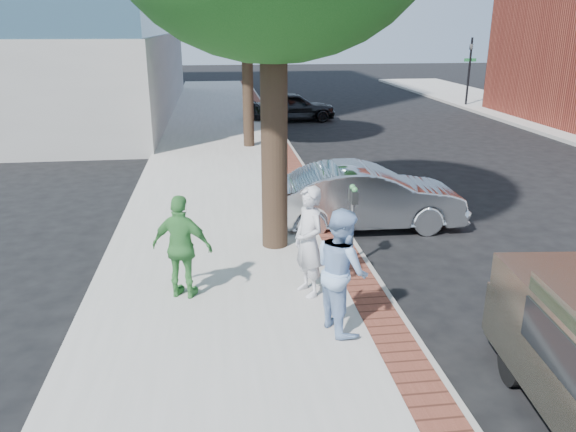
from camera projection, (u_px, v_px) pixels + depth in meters
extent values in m
plane|color=black|center=(320.00, 290.00, 9.88)|extent=(120.00, 120.00, 0.00)
cube|color=#9E9991|center=(225.00, 175.00, 17.18)|extent=(5.00, 60.00, 0.15)
cube|color=brown|center=(296.00, 170.00, 17.42)|extent=(0.60, 60.00, 0.01)
cube|color=gray|center=(307.00, 173.00, 17.49)|extent=(0.10, 60.00, 0.15)
cylinder|color=black|center=(263.00, 75.00, 30.03)|extent=(0.12, 0.12, 3.80)
imported|color=black|center=(262.00, 54.00, 29.67)|extent=(0.18, 0.15, 0.90)
cube|color=#1E7238|center=(263.00, 62.00, 29.80)|extent=(0.70, 0.03, 0.18)
cylinder|color=black|center=(469.00, 73.00, 31.43)|extent=(0.12, 0.12, 3.80)
imported|color=black|center=(471.00, 52.00, 31.08)|extent=(0.18, 0.15, 0.90)
cube|color=#1E7238|center=(470.00, 60.00, 31.21)|extent=(0.70, 0.03, 0.18)
cylinder|color=black|center=(274.00, 139.00, 10.83)|extent=(0.52, 0.52, 4.40)
cylinder|color=black|center=(248.00, 93.00, 20.42)|extent=(0.40, 0.40, 3.85)
cylinder|color=gray|center=(352.00, 231.00, 10.64)|extent=(0.07, 0.07, 1.15)
cube|color=#2D3030|center=(354.00, 198.00, 10.33)|extent=(0.12, 0.14, 0.24)
cube|color=#2D3030|center=(352.00, 195.00, 10.50)|extent=(0.12, 0.14, 0.24)
sphere|color=#3F8C4C|center=(355.00, 190.00, 10.28)|extent=(0.11, 0.11, 0.11)
sphere|color=#3F8C4C|center=(352.00, 187.00, 10.45)|extent=(0.11, 0.11, 0.11)
imported|color=silver|center=(309.00, 242.00, 9.15)|extent=(0.66, 0.79, 1.86)
imported|color=#8FB1DD|center=(342.00, 270.00, 8.10)|extent=(0.91, 1.05, 1.86)
imported|color=#429144|center=(182.00, 247.00, 9.08)|extent=(1.11, 0.75, 1.74)
imported|color=#B8BBC0|center=(365.00, 197.00, 12.75)|extent=(4.46, 1.65, 1.46)
imported|color=black|center=(292.00, 106.00, 27.16)|extent=(4.23, 1.92, 1.41)
cube|color=gray|center=(557.00, 318.00, 7.61)|extent=(1.76, 0.99, 0.73)
cylinder|color=black|center=(514.00, 364.00, 7.23)|extent=(0.26, 0.60, 0.58)
cube|color=black|center=(562.00, 357.00, 5.78)|extent=(0.20, 1.82, 0.50)
cube|color=black|center=(546.00, 285.00, 7.90)|extent=(1.45, 0.16, 0.36)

